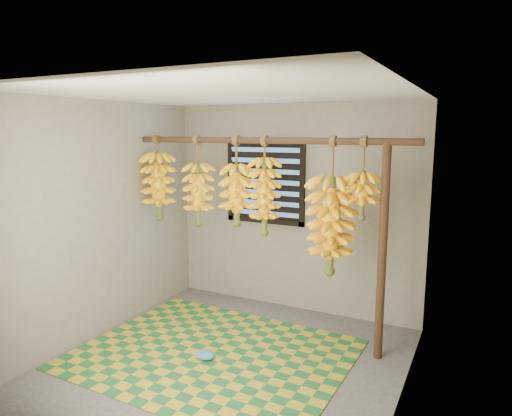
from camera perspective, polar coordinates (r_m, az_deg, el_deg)
The scene contains 16 objects.
floor at distance 4.43m, azimuth -3.40°, elevation -18.67°, with size 3.00×3.00×0.01m, color #464646.
ceiling at distance 3.92m, azimuth -3.76°, elevation 14.18°, with size 3.00×3.00×0.01m, color silver.
wall_back at distance 5.33m, azimuth 4.66°, elevation -0.07°, with size 3.00×0.01×2.40m, color slate.
wall_left at distance 4.93m, azimuth -18.85°, elevation -1.35°, with size 0.01×3.00×2.40m, color slate.
wall_right at distance 3.51m, azimuth 18.24°, elevation -5.60°, with size 0.01×3.00×2.40m, color slate.
window at distance 5.40m, azimuth 1.14°, elevation 3.30°, with size 1.00×0.04×1.00m.
hanging_pole at distance 4.52m, azimuth 0.87°, elevation 8.44°, with size 0.06×0.06×3.00m, color #432A1B.
support_post at distance 4.28m, azimuth 15.51°, elevation -5.54°, with size 0.08×0.08×2.00m, color #432A1B.
woven_mat at distance 4.55m, azimuth -5.43°, elevation -17.71°, with size 2.46×1.97×0.01m, color #1C602D.
plastic_bag at distance 4.45m, azimuth -6.36°, elevation -17.82°, with size 0.19×0.14×0.08m, color #347DC2.
banana_bunch_a at distance 5.27m, azimuth -12.11°, elevation 2.70°, with size 0.34×0.34×0.95m.
banana_bunch_b at distance 4.96m, azimuth -7.23°, elevation 1.74°, with size 0.32×0.32×0.97m.
banana_bunch_c at distance 4.70m, azimuth -2.43°, elevation 1.66°, with size 0.33×0.33×0.92m.
banana_bunch_d at distance 4.56m, azimuth 1.09°, elevation 1.47°, with size 0.30×0.30×0.99m.
banana_bunch_e at distance 4.34m, azimuth 9.34°, elevation -2.21°, with size 0.44×0.44×1.30m.
banana_bunch_f at distance 4.22m, azimuth 13.12°, elevation 1.54°, with size 0.31×0.31×0.75m.
Camera 1 is at (1.99, -3.36, 2.09)m, focal length 32.00 mm.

